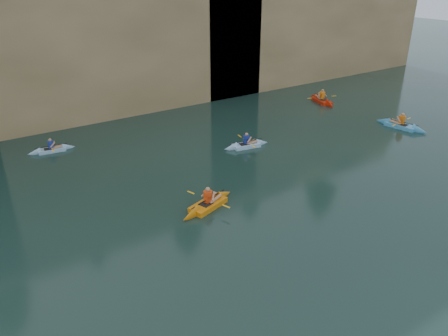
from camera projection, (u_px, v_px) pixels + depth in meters
ground at (322, 288)px, 15.14m from camera, size 160.00×160.00×0.00m
cliff at (59, 22)px, 35.16m from camera, size 70.00×16.00×12.00m
cliff_slab_center at (117, 35)px, 30.74m from camera, size 24.00×2.40×11.40m
cliff_slab_east at (319, 26)px, 41.20m from camera, size 26.00×2.40×9.84m
sea_cave_center at (41, 108)px, 28.94m from camera, size 3.50×1.00×3.20m
sea_cave_east at (217, 72)px, 35.76m from camera, size 5.00×1.00×4.50m
kayaker_orange at (208, 204)px, 20.14m from camera, size 3.46×2.43×1.29m
kayaker_ltblue_near at (246, 145)px, 26.81m from camera, size 3.05×2.30×1.17m
kayaker_red_far at (322, 100)px, 35.60m from camera, size 2.53×3.72×1.34m
kayaker_ltblue_mid at (52, 150)px, 26.19m from camera, size 2.80×2.09×1.04m
kayaker_blue_east at (401, 126)px, 30.01m from camera, size 2.56×3.79×1.32m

